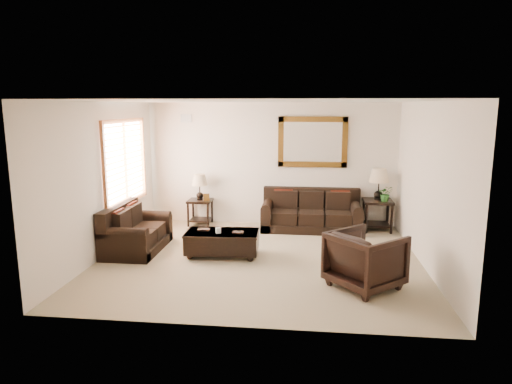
# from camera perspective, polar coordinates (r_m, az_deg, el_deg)

# --- Properties ---
(room) EXTENTS (5.51, 5.01, 2.71)m
(room) POSITION_cam_1_polar(r_m,az_deg,el_deg) (7.69, 0.39, 1.19)
(room) COLOR #83765A
(room) RESTS_ON ground
(window) EXTENTS (0.07, 1.96, 1.66)m
(window) POSITION_cam_1_polar(r_m,az_deg,el_deg) (9.20, -15.98, 3.61)
(window) COLOR white
(window) RESTS_ON room
(mirror) EXTENTS (1.50, 0.06, 1.10)m
(mirror) POSITION_cam_1_polar(r_m,az_deg,el_deg) (10.03, 7.09, 6.22)
(mirror) COLOR #4D2B0F
(mirror) RESTS_ON room
(air_vent) EXTENTS (0.25, 0.02, 0.18)m
(air_vent) POSITION_cam_1_polar(r_m,az_deg,el_deg) (10.38, -8.72, 9.09)
(air_vent) COLOR #999999
(air_vent) RESTS_ON room
(sofa) EXTENTS (2.10, 0.91, 0.86)m
(sofa) POSITION_cam_1_polar(r_m,az_deg,el_deg) (9.90, 6.90, -2.87)
(sofa) COLOR black
(sofa) RESTS_ON room
(loveseat) EXTENTS (0.89, 1.50, 0.84)m
(loveseat) POSITION_cam_1_polar(r_m,az_deg,el_deg) (8.71, -14.99, -5.05)
(loveseat) COLOR black
(loveseat) RESTS_ON room
(end_table_left) EXTENTS (0.52, 0.52, 1.14)m
(end_table_left) POSITION_cam_1_polar(r_m,az_deg,el_deg) (10.20, -7.03, 0.01)
(end_table_left) COLOR black
(end_table_left) RESTS_ON room
(end_table_right) EXTENTS (0.60, 0.60, 1.33)m
(end_table_right) POSITION_cam_1_polar(r_m,az_deg,el_deg) (9.97, 15.06, 0.20)
(end_table_right) COLOR black
(end_table_right) RESTS_ON room
(coffee_table) EXTENTS (1.31, 0.75, 0.54)m
(coffee_table) POSITION_cam_1_polar(r_m,az_deg,el_deg) (8.14, -4.24, -6.09)
(coffee_table) COLOR black
(coffee_table) RESTS_ON room
(armchair) EXTENTS (1.22, 1.23, 0.92)m
(armchair) POSITION_cam_1_polar(r_m,az_deg,el_deg) (6.87, 13.52, -7.93)
(armchair) COLOR black
(armchair) RESTS_ON floor
(potted_plant) EXTENTS (0.31, 0.35, 0.25)m
(potted_plant) POSITION_cam_1_polar(r_m,az_deg,el_deg) (9.90, 15.88, -0.39)
(potted_plant) COLOR #23551D
(potted_plant) RESTS_ON end_table_right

